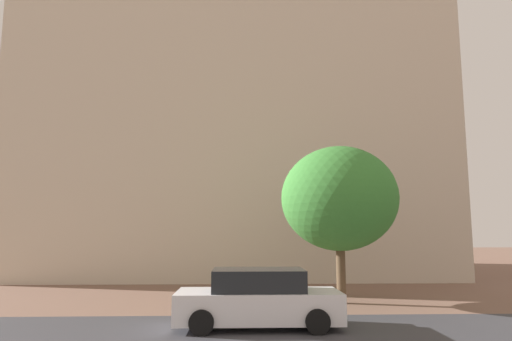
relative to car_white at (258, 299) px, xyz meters
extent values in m
plane|color=brown|center=(0.07, -0.93, -0.74)|extent=(120.00, 120.00, 0.00)
cube|color=#38383D|center=(0.07, -1.40, -0.74)|extent=(120.00, 6.35, 0.00)
cube|color=beige|center=(-0.85, 17.85, 9.25)|extent=(24.41, 15.56, 19.98)
cube|color=beige|center=(1.37, 17.85, 15.87)|extent=(5.61, 5.61, 33.23)
cylinder|color=beige|center=(-11.56, 11.57, 11.15)|extent=(2.80, 2.80, 23.79)
cylinder|color=beige|center=(9.86, 11.57, 10.73)|extent=(2.80, 2.80, 22.94)
cube|color=silver|center=(0.00, 0.00, -0.17)|extent=(4.47, 1.79, 0.80)
cube|color=black|center=(0.00, 0.00, 0.53)|extent=(2.50, 1.58, 0.59)
cylinder|color=black|center=(-1.48, -0.90, -0.42)|extent=(0.64, 0.22, 0.64)
cylinder|color=black|center=(-1.48, 0.90, -0.42)|extent=(0.64, 0.22, 0.64)
cylinder|color=black|center=(1.48, -0.90, -0.42)|extent=(0.64, 0.22, 0.64)
cylinder|color=black|center=(1.48, 0.90, -0.42)|extent=(0.64, 0.22, 0.64)
cylinder|color=brown|center=(3.20, 4.03, 0.30)|extent=(0.34, 0.34, 2.09)
ellipsoid|color=#387F33|center=(3.20, 4.03, 3.09)|extent=(4.34, 4.34, 3.91)
camera|label=1|loc=(-0.50, -12.64, 1.86)|focal=31.42mm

